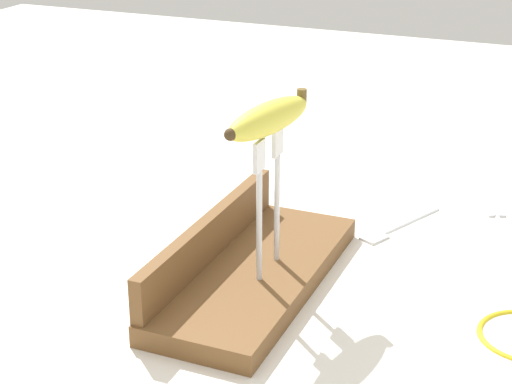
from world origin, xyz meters
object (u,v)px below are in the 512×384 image
Objects in this scene: fork_stand_center at (268,190)px; fork_fallen_near at (503,224)px; banana_raised_center at (269,118)px; fork_fallen_far at (393,228)px.

fork_fallen_near is at bearing -39.09° from fork_stand_center.
fork_fallen_near is at bearing -39.09° from banana_raised_center.
fork_fallen_near is (0.30, -0.24, -0.22)m from banana_raised_center.
banana_raised_center is at bearing 168.16° from fork_stand_center.
banana_raised_center reaches higher than fork_fallen_near.
fork_stand_center is 0.99× the size of fork_fallen_near.
fork_stand_center is 0.09m from banana_raised_center.
fork_fallen_far is (0.22, -0.10, -0.22)m from banana_raised_center.
fork_fallen_far is at bearing -24.19° from banana_raised_center.
banana_raised_center is 0.89× the size of fork_fallen_near.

